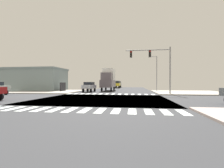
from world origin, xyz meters
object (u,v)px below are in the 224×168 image
object	(u,v)px
street_lamp	(155,70)
pickup_trailing_1	(117,84)
bank_building	(28,80)
traffic_signal_mast	(153,60)
suv_outer_2	(118,84)
box_truck_middle_2	(108,79)
sedan_nearside_1	(89,86)

from	to	relation	value
street_lamp	pickup_trailing_1	distance (m)	20.73
bank_building	pickup_trailing_1	distance (m)	26.07
traffic_signal_mast	street_lamp	xyz separation A→B (m)	(1.60, 9.33, -0.81)
street_lamp	bank_building	xyz separation A→B (m)	(-27.69, -0.96, -1.91)
traffic_signal_mast	bank_building	xyz separation A→B (m)	(-26.09, 8.37, -2.72)
traffic_signal_mast	suv_outer_2	size ratio (longest dim) A/B	1.53
street_lamp	box_truck_middle_2	bearing A→B (deg)	176.62
street_lamp	bank_building	size ratio (longest dim) A/B	0.41
box_truck_middle_2	sedan_nearside_1	bearing A→B (deg)	57.04
street_lamp	bank_building	bearing A→B (deg)	-178.02
pickup_trailing_1	traffic_signal_mast	bearing A→B (deg)	106.76
bank_building	pickup_trailing_1	bearing A→B (deg)	46.69
traffic_signal_mast	street_lamp	size ratio (longest dim) A/B	0.97
suv_outer_2	traffic_signal_mast	bearing A→B (deg)	103.83
street_lamp	pickup_trailing_1	world-z (taller)	street_lamp
sedan_nearside_1	box_truck_middle_2	distance (m)	5.70
street_lamp	traffic_signal_mast	bearing A→B (deg)	-99.75
traffic_signal_mast	bank_building	world-z (taller)	traffic_signal_mast
bank_building	pickup_trailing_1	world-z (taller)	bank_building
box_truck_middle_2	suv_outer_2	distance (m)	23.54
bank_building	suv_outer_2	world-z (taller)	bank_building
bank_building	suv_outer_2	distance (m)	30.78
pickup_trailing_1	suv_outer_2	distance (m)	6.10
sedan_nearside_1	suv_outer_2	xyz separation A→B (m)	(3.00, 28.14, 0.28)
traffic_signal_mast	bank_building	size ratio (longest dim) A/B	0.40
traffic_signal_mast	pickup_trailing_1	distance (m)	28.80
bank_building	box_truck_middle_2	xyz separation A→B (m)	(17.86, 1.54, 0.10)
traffic_signal_mast	suv_outer_2	distance (m)	34.63
traffic_signal_mast	box_truck_middle_2	xyz separation A→B (m)	(-8.23, 9.91, -2.62)
street_lamp	box_truck_middle_2	xyz separation A→B (m)	(-9.83, 0.58, -1.81)
suv_outer_2	box_truck_middle_2	bearing A→B (deg)	90.00
bank_building	suv_outer_2	bearing A→B (deg)	54.51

